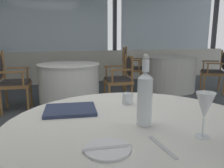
# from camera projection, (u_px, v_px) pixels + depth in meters

# --- Properties ---
(ground_plane) EXTENTS (14.08, 14.08, 0.00)m
(ground_plane) POSITION_uv_depth(u_px,v_px,m) (79.00, 160.00, 2.23)
(ground_plane) COLOR #4C5156
(window_wall_far) EXTENTS (10.81, 0.14, 2.95)m
(window_wall_far) POSITION_uv_depth(u_px,v_px,m) (52.00, 39.00, 5.79)
(window_wall_far) COLOR silver
(window_wall_far) RESTS_ON ground_plane
(side_plate) EXTENTS (0.18, 0.18, 0.01)m
(side_plate) POSITION_uv_depth(u_px,v_px,m) (108.00, 149.00, 0.87)
(side_plate) COLOR white
(side_plate) RESTS_ON foreground_table
(butter_knife) EXTENTS (0.20, 0.04, 0.00)m
(butter_knife) POSITION_uv_depth(u_px,v_px,m) (108.00, 148.00, 0.86)
(butter_knife) COLOR silver
(butter_knife) RESTS_ON foreground_table
(dinner_fork) EXTENTS (0.02, 0.20, 0.00)m
(dinner_fork) POSITION_uv_depth(u_px,v_px,m) (162.00, 147.00, 0.89)
(dinner_fork) COLOR silver
(dinner_fork) RESTS_ON foreground_table
(water_bottle) EXTENTS (0.07, 0.07, 0.35)m
(water_bottle) POSITION_uv_depth(u_px,v_px,m) (145.00, 97.00, 1.09)
(water_bottle) COLOR white
(water_bottle) RESTS_ON foreground_table
(wine_glass) EXTENTS (0.08, 0.08, 0.20)m
(wine_glass) POSITION_uv_depth(u_px,v_px,m) (205.00, 107.00, 0.95)
(wine_glass) COLOR white
(wine_glass) RESTS_ON foreground_table
(water_tumbler) EXTENTS (0.07, 0.07, 0.07)m
(water_tumbler) POSITION_uv_depth(u_px,v_px,m) (128.00, 99.00, 1.47)
(water_tumbler) COLOR white
(water_tumbler) RESTS_ON foreground_table
(menu_book) EXTENTS (0.32, 0.27, 0.02)m
(menu_book) POSITION_uv_depth(u_px,v_px,m) (70.00, 110.00, 1.32)
(menu_book) COLOR #2D3856
(menu_book) RESTS_ON foreground_table
(background_table_1) EXTENTS (1.09, 1.09, 0.77)m
(background_table_1) POSITION_uv_depth(u_px,v_px,m) (171.00, 74.00, 5.15)
(background_table_1) COLOR silver
(background_table_1) RESTS_ON ground_plane
(dining_chair_1_0) EXTENTS (0.63, 0.65, 0.93)m
(dining_chair_1_0) POSITION_uv_depth(u_px,v_px,m) (217.00, 68.00, 4.92)
(dining_chair_1_0) COLOR olive
(dining_chair_1_0) RESTS_ON ground_plane
(dining_chair_1_1) EXTENTS (0.63, 0.65, 0.99)m
(dining_chair_1_1) POSITION_uv_depth(u_px,v_px,m) (129.00, 64.00, 5.31)
(dining_chair_1_1) COLOR olive
(dining_chair_1_1) RESTS_ON ground_plane
(background_table_2) EXTENTS (1.05, 1.05, 0.77)m
(background_table_2) POSITION_uv_depth(u_px,v_px,m) (69.00, 86.00, 3.85)
(background_table_2) COLOR silver
(background_table_2) RESTS_ON ground_plane
(dining_chair_2_0) EXTENTS (0.50, 0.56, 0.90)m
(dining_chair_2_0) POSITION_uv_depth(u_px,v_px,m) (122.00, 76.00, 4.02)
(dining_chair_2_0) COLOR olive
(dining_chair_2_0) RESTS_ON ground_plane
(dining_chair_2_1) EXTENTS (0.50, 0.56, 1.00)m
(dining_chair_2_1) POSITION_uv_depth(u_px,v_px,m) (9.00, 77.00, 3.60)
(dining_chair_2_1) COLOR olive
(dining_chair_2_1) RESTS_ON ground_plane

